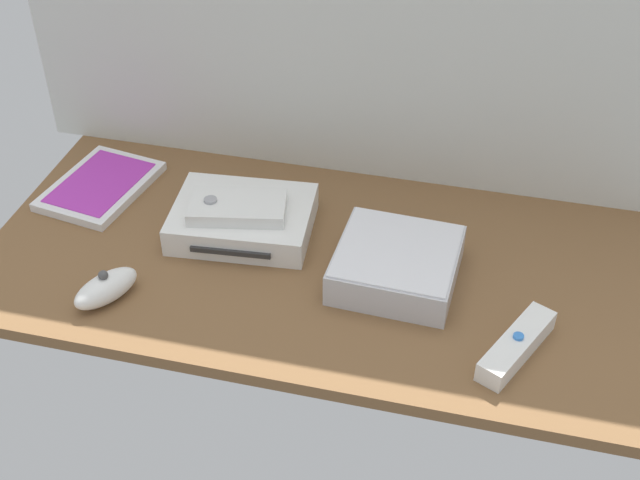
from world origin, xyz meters
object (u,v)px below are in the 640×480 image
game_case (100,186)px  game_console (243,219)px  remote_nunchuk (106,288)px  remote_classic_pad (237,207)px  mini_computer (397,264)px  remote_wand (517,346)px

game_case → game_console: bearing=-0.9°
game_console → remote_nunchuk: (-13.65, -19.48, -0.16)cm
game_console → remote_classic_pad: (-0.19, -1.43, 3.21)cm
game_console → mini_computer: (24.79, -5.48, 0.44)cm
mini_computer → game_case: 51.99cm
remote_nunchuk → remote_classic_pad: 22.77cm
mini_computer → remote_classic_pad: 25.45cm
mini_computer → remote_nunchuk: 40.91cm
game_console → remote_classic_pad: 3.52cm
mini_computer → remote_wand: 20.90cm
game_case → remote_nunchuk: (12.50, -24.23, 1.28)cm
game_case → remote_classic_pad: 27.09cm
game_console → game_case: 26.62cm
game_console → remote_nunchuk: 23.78cm
game_case → remote_nunchuk: 27.30cm
game_console → remote_classic_pad: remote_classic_pad is taller
mini_computer → remote_wand: bearing=-32.1°
remote_wand → remote_nunchuk: remote_nunchuk is taller
game_console → remote_wand: bearing=-26.3°
remote_nunchuk → game_console: bearing=84.9°
mini_computer → game_case: size_ratio=0.85×
game_console → mini_computer: bearing=-17.5°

